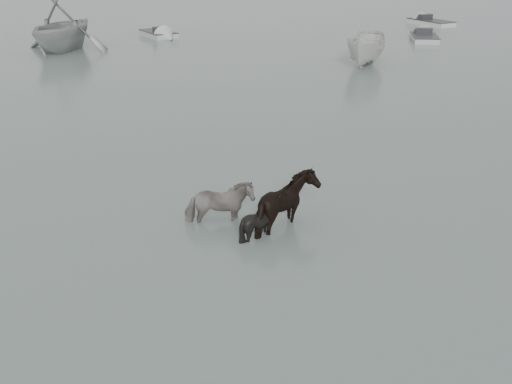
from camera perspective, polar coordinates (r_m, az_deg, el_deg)
ground at (r=16.17m, az=-2.55°, el=-3.52°), size 140.00×140.00×0.00m
pony_pinto at (r=16.37m, az=-3.32°, el=-0.32°), size 1.82×0.92×1.50m
pony_dark at (r=15.99m, az=2.89°, el=-0.50°), size 1.90×2.05×1.70m
pony_black at (r=15.72m, az=0.52°, el=-1.78°), size 1.23×1.12×1.25m
rowboat_trail at (r=42.22m, az=-16.88°, el=14.13°), size 7.24×7.72×3.27m
boat_small at (r=36.68m, az=9.83°, el=12.50°), size 3.74×5.17×1.87m
skiff_port at (r=45.90m, az=14.76°, el=13.35°), size 2.58×5.06×0.75m
skiff_mid at (r=46.65m, az=-8.68°, el=13.95°), size 3.40×4.69×0.75m
skiff_star at (r=53.73m, az=15.30°, el=14.53°), size 3.70×5.44×0.75m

